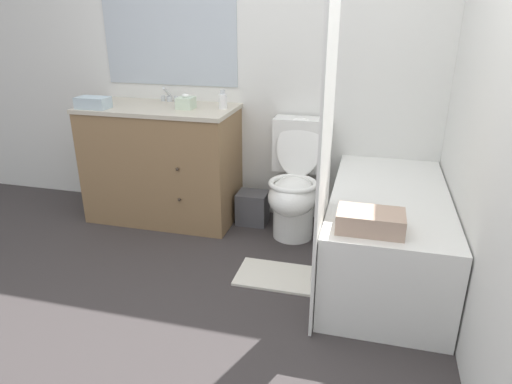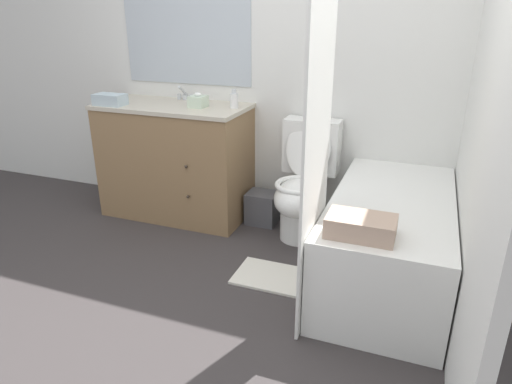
# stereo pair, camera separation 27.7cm
# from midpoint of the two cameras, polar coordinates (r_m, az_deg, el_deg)

# --- Properties ---
(ground_plane) EXTENTS (14.00, 14.00, 0.00)m
(ground_plane) POSITION_cam_midpoint_polar(r_m,az_deg,el_deg) (2.51, -6.81, -16.99)
(ground_plane) COLOR #383333
(wall_back) EXTENTS (8.00, 0.06, 2.50)m
(wall_back) POSITION_cam_midpoint_polar(r_m,az_deg,el_deg) (3.51, 5.00, 16.55)
(wall_back) COLOR silver
(wall_back) RESTS_ON ground_plane
(wall_right) EXTENTS (0.05, 2.62, 2.50)m
(wall_right) POSITION_cam_midpoint_polar(r_m,az_deg,el_deg) (2.58, 30.02, 11.87)
(wall_right) COLOR silver
(wall_right) RESTS_ON ground_plane
(vanity_cabinet) EXTENTS (1.16, 0.59, 0.90)m
(vanity_cabinet) POSITION_cam_midpoint_polar(r_m,az_deg,el_deg) (3.67, -7.86, 3.99)
(vanity_cabinet) COLOR olive
(vanity_cabinet) RESTS_ON ground_plane
(sink_faucet) EXTENTS (0.14, 0.12, 0.12)m
(sink_faucet) POSITION_cam_midpoint_polar(r_m,az_deg,el_deg) (3.73, -6.79, 11.86)
(sink_faucet) COLOR silver
(sink_faucet) RESTS_ON vanity_cabinet
(toilet) EXTENTS (0.41, 0.63, 0.85)m
(toilet) POSITION_cam_midpoint_polar(r_m,az_deg,el_deg) (3.31, 8.35, 0.82)
(toilet) COLOR white
(toilet) RESTS_ON ground_plane
(bathtub) EXTENTS (0.69, 1.43, 0.54)m
(bathtub) POSITION_cam_midpoint_polar(r_m,az_deg,el_deg) (2.93, 18.88, -5.70)
(bathtub) COLOR white
(bathtub) RESTS_ON ground_plane
(shower_curtain) EXTENTS (0.01, 0.51, 1.91)m
(shower_curtain) POSITION_cam_midpoint_polar(r_m,az_deg,el_deg) (2.24, 11.18, 5.63)
(shower_curtain) COLOR white
(shower_curtain) RESTS_ON ground_plane
(wastebasket) EXTENTS (0.23, 0.20, 0.25)m
(wastebasket) POSITION_cam_midpoint_polar(r_m,az_deg,el_deg) (3.57, 3.00, -2.04)
(wastebasket) COLOR #4C4C51
(wastebasket) RESTS_ON ground_plane
(tissue_box) EXTENTS (0.12, 0.12, 0.11)m
(tissue_box) POSITION_cam_midpoint_polar(r_m,az_deg,el_deg) (3.43, -4.94, 11.21)
(tissue_box) COLOR silver
(tissue_box) RESTS_ON vanity_cabinet
(soap_dispenser) EXTENTS (0.06, 0.06, 0.13)m
(soap_dispenser) POSITION_cam_midpoint_polar(r_m,az_deg,el_deg) (3.38, -0.37, 11.38)
(soap_dispenser) COLOR white
(soap_dispenser) RESTS_ON vanity_cabinet
(hand_towel_folded) EXTENTS (0.23, 0.14, 0.08)m
(hand_towel_folded) POSITION_cam_midpoint_polar(r_m,az_deg,el_deg) (3.63, -15.70, 11.04)
(hand_towel_folded) COLOR silver
(hand_towel_folded) RESTS_ON vanity_cabinet
(bath_towel_folded) EXTENTS (0.33, 0.20, 0.10)m
(bath_towel_folded) POSITION_cam_midpoint_polar(r_m,az_deg,el_deg) (2.30, 16.38, -4.20)
(bath_towel_folded) COLOR tan
(bath_towel_folded) RESTS_ON bathtub
(bath_mat) EXTENTS (0.58, 0.33, 0.02)m
(bath_mat) POSITION_cam_midpoint_polar(r_m,az_deg,el_deg) (2.91, 5.91, -10.77)
(bath_mat) COLOR silver
(bath_mat) RESTS_ON ground_plane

